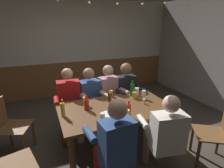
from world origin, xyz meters
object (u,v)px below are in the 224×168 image
(condiment_caddy, at_px, (123,107))
(pint_glass_3, at_px, (111,93))
(table_candle, at_px, (144,101))
(person_0, at_px, (70,101))
(bottle_1, at_px, (86,104))
(chair_empty_far_end, at_px, (8,126))
(pint_glass_0, at_px, (110,97))
(person_2, at_px, (110,95))
(chair_empty_near_right, at_px, (4,168))
(plate_0, at_px, (109,114))
(pint_glass_1, at_px, (168,101))
(dining_table, at_px, (116,113))
(person_3, at_px, (127,91))
(pint_glass_2, at_px, (85,101))
(bottle_2, at_px, (132,90))
(pint_glass_4, at_px, (126,115))
(person_5, at_px, (165,133))
(pint_glass_5, at_px, (137,91))
(chair_empty_near_left, at_px, (218,133))
(pint_glass_6, at_px, (102,117))
(bottle_0, at_px, (63,109))
(bottle_3, at_px, (129,110))
(pint_glass_8, at_px, (144,95))
(person_4, at_px, (114,145))
(person_1, at_px, (91,98))
(pint_glass_7, at_px, (135,95))

(condiment_caddy, xyz_separation_m, pint_glass_3, (0.01, 0.51, 0.03))
(condiment_caddy, bearing_deg, table_candle, 5.89)
(person_0, xyz_separation_m, bottle_1, (0.14, -0.61, 0.17))
(chair_empty_far_end, xyz_separation_m, pint_glass_0, (1.50, -0.32, 0.34))
(person_2, bearing_deg, chair_empty_near_right, 25.78)
(pint_glass_3, bearing_deg, condiment_caddy, -91.52)
(plate_0, bearing_deg, pint_glass_3, 65.40)
(chair_empty_near_right, bearing_deg, bottle_1, 99.94)
(pint_glass_0, bearing_deg, pint_glass_1, -31.23)
(dining_table, xyz_separation_m, person_3, (0.56, 0.71, 0.03))
(plate_0, bearing_deg, pint_glass_1, -3.47)
(pint_glass_2, bearing_deg, pint_glass_3, 20.17)
(bottle_2, bearing_deg, chair_empty_near_right, -159.91)
(person_3, relative_size, pint_glass_4, 7.85)
(pint_glass_0, height_order, pint_glass_1, pint_glass_0)
(person_5, xyz_separation_m, pint_glass_2, (-0.74, 0.95, 0.16))
(table_candle, height_order, pint_glass_5, pint_glass_5)
(person_2, height_order, pint_glass_4, person_2)
(dining_table, relative_size, person_2, 1.37)
(plate_0, relative_size, bottle_1, 0.97)
(person_5, height_order, chair_empty_near_left, person_5)
(pint_glass_6, bearing_deg, pint_glass_0, 59.83)
(person_3, xyz_separation_m, pint_glass_4, (-0.59, -1.13, 0.15))
(bottle_1, xyz_separation_m, bottle_2, (0.86, 0.22, 0.03))
(person_2, xyz_separation_m, bottle_0, (-0.95, -0.69, 0.18))
(pint_glass_2, bearing_deg, chair_empty_far_end, 164.71)
(pint_glass_1, bearing_deg, person_0, 144.45)
(person_2, xyz_separation_m, bottle_3, (-0.16, -1.03, 0.18))
(pint_glass_6, bearing_deg, condiment_caddy, 29.09)
(bottle_0, distance_m, pint_glass_8, 1.31)
(person_4, bearing_deg, chair_empty_near_right, 158.43)
(person_4, height_order, chair_empty_far_end, person_4)
(person_1, xyz_separation_m, person_5, (0.52, -1.42, -0.01))
(chair_empty_near_left, height_order, pint_glass_4, pint_glass_4)
(person_1, bearing_deg, pint_glass_0, 101.44)
(dining_table, xyz_separation_m, pint_glass_5, (0.53, 0.31, 0.17))
(person_2, distance_m, chair_empty_near_left, 1.81)
(person_5, distance_m, bottle_2, 1.04)
(pint_glass_3, bearing_deg, pint_glass_4, -99.24)
(bottle_0, relative_size, pint_glass_3, 2.30)
(condiment_caddy, bearing_deg, dining_table, 135.51)
(pint_glass_1, relative_size, pint_glass_2, 1.04)
(person_3, bearing_deg, pint_glass_0, 40.50)
(pint_glass_7, bearing_deg, person_4, -129.77)
(plate_0, bearing_deg, chair_empty_near_left, -23.56)
(chair_empty_near_right, bearing_deg, pint_glass_4, 73.75)
(chair_empty_near_right, bearing_deg, bottle_3, 77.39)
(pint_glass_8, bearing_deg, person_2, 120.71)
(person_4, relative_size, person_5, 1.05)
(pint_glass_0, height_order, pint_glass_8, pint_glass_0)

